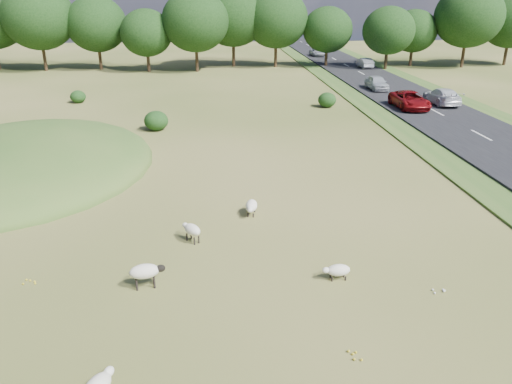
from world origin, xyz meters
The scene contains 15 objects.
ground centered at (0.00, 20.00, 0.00)m, with size 160.00×160.00×0.00m, color #3A4E18.
mound centered at (-12.00, 12.00, 0.00)m, with size 16.00×20.00×4.00m, color #33561E.
road centered at (20.00, 30.00, 0.12)m, with size 8.00×150.00×0.25m, color black.
treeline centered at (-1.06, 55.44, 6.57)m, with size 96.28×14.66×11.70m.
shrubs centered at (-1.40, 25.57, 0.72)m, with size 25.82×13.29×1.55m.
sheep_1 centered at (1.73, 3.50, 0.47)m, with size 0.74×1.32×0.74m.
sheep_2 centered at (-2.61, -2.64, 0.66)m, with size 1.36×0.76×0.95m.
sheep_3 centered at (-1.06, 0.89, 0.58)m, with size 0.99×1.12×0.83m.
sheep_4 centered at (4.51, -2.71, 0.39)m, with size 1.09×0.51×0.62m.
car_0 centered at (21.90, 76.44, 0.98)m, with size 2.05×5.03×1.46m, color navy.
car_1 centered at (18.10, 68.21, 0.90)m, with size 2.17×4.71×1.31m, color #AAAEB2.
car_3 centered at (18.10, 35.54, 1.01)m, with size 1.79×4.46×1.52m, color #B5B8BD.
car_4 centered at (18.10, 25.75, 1.01)m, with size 2.52×5.47×1.52m, color maroon.
car_6 centered at (21.90, 27.34, 1.01)m, with size 2.12×5.22×1.51m, color white.
car_7 centered at (21.90, 53.02, 0.95)m, with size 1.48×4.24×1.40m, color silver.
Camera 1 is at (0.06, -18.74, 10.05)m, focal length 35.00 mm.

